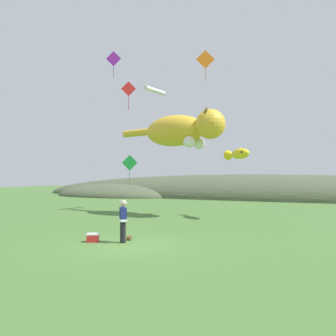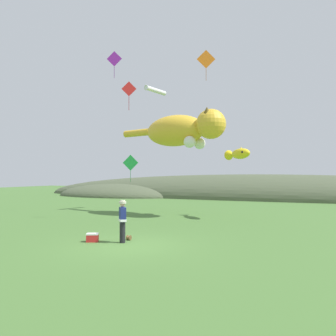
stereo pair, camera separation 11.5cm
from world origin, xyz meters
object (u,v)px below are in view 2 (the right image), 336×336
object	(u,v)px
kite_giant_cat	(182,130)
kite_diamond_red	(129,89)
kite_diamond_green	(130,163)
festival_attendant	(123,220)
picnic_cooler	(92,238)
kite_spool	(129,238)
kite_diamond_orange	(206,59)
kite_diamond_violet	(114,59)
kite_tube_streamer	(155,90)
kite_fish_windsock	(238,154)

from	to	relation	value
kite_giant_cat	kite_diamond_red	xyz separation A→B (m)	(-2.34, -3.49, 2.33)
kite_diamond_green	kite_giant_cat	bearing A→B (deg)	-14.94
festival_attendant	picnic_cooler	size ratio (longest dim) A/B	3.04
kite_spool	kite_diamond_orange	bearing A→B (deg)	88.39
kite_diamond_orange	kite_spool	bearing A→B (deg)	-91.61
kite_diamond_red	picnic_cooler	bearing A→B (deg)	-72.36
kite_diamond_violet	kite_diamond_green	bearing A→B (deg)	78.25
picnic_cooler	kite_diamond_green	xyz separation A→B (m)	(-4.76, 11.47, 3.65)
festival_attendant	kite_diamond_orange	distance (m)	15.37
festival_attendant	kite_spool	xyz separation A→B (m)	(-0.02, 0.57, -0.84)
kite_giant_cat	kite_diamond_orange	world-z (taller)	kite_diamond_orange
kite_spool	kite_giant_cat	xyz separation A→B (m)	(-1.02, 9.21, 5.92)
kite_giant_cat	kite_tube_streamer	world-z (taller)	kite_tube_streamer
kite_tube_streamer	kite_diamond_green	xyz separation A→B (m)	(-1.76, -0.96, -5.93)
kite_diamond_red	kite_diamond_orange	bearing A→B (deg)	53.64
kite_giant_cat	kite_diamond_green	size ratio (longest dim) A/B	3.95
picnic_cooler	kite_diamond_green	size ratio (longest dim) A/B	0.27
kite_diamond_orange	kite_diamond_green	size ratio (longest dim) A/B	1.04
kite_fish_windsock	kite_diamond_green	bearing A→B (deg)	171.10
festival_attendant	kite_diamond_violet	distance (m)	15.59
kite_spool	kite_diamond_orange	size ratio (longest dim) A/B	0.10
kite_diamond_orange	kite_diamond_violet	xyz separation A→B (m)	(-6.69, -1.99, 0.32)
kite_giant_cat	kite_diamond_red	distance (m)	4.80
kite_fish_windsock	kite_tube_streamer	world-z (taller)	kite_tube_streamer
kite_spool	kite_tube_streamer	world-z (taller)	kite_tube_streamer
kite_spool	kite_diamond_red	size ratio (longest dim) A/B	0.12
kite_diamond_orange	kite_diamond_red	distance (m)	6.88
kite_giant_cat	kite_fish_windsock	bearing A→B (deg)	-1.05
picnic_cooler	kite_diamond_red	size ratio (longest dim) A/B	0.31
kite_fish_windsock	kite_diamond_orange	xyz separation A→B (m)	(-2.65, 1.55, 7.17)
kite_diamond_green	kite_diamond_violet	world-z (taller)	kite_diamond_violet
kite_tube_streamer	kite_giant_cat	bearing A→B (deg)	-35.40
kite_spool	picnic_cooler	xyz separation A→B (m)	(-1.24, -0.92, 0.07)
festival_attendant	kite_diamond_red	size ratio (longest dim) A/B	0.95
picnic_cooler	kite_fish_windsock	world-z (taller)	kite_fish_windsock
kite_diamond_green	kite_diamond_orange	bearing A→B (deg)	1.34
kite_tube_streamer	kite_diamond_orange	xyz separation A→B (m)	(4.55, -0.82, 1.64)
kite_diamond_orange	festival_attendant	bearing A→B (deg)	-91.40
kite_spool	picnic_cooler	size ratio (longest dim) A/B	0.38
kite_diamond_red	kite_diamond_violet	size ratio (longest dim) A/B	0.90
picnic_cooler	kite_giant_cat	size ratio (longest dim) A/B	0.07
kite_spool	kite_tube_streamer	distance (m)	15.61
kite_giant_cat	kite_diamond_green	distance (m)	5.61
kite_diamond_green	kite_diamond_violet	bearing A→B (deg)	-101.75
kite_diamond_red	kite_giant_cat	bearing A→B (deg)	56.18
kite_diamond_green	kite_spool	bearing A→B (deg)	-60.35
festival_attendant	kite_tube_streamer	distance (m)	15.55
picnic_cooler	kite_tube_streamer	size ratio (longest dim) A/B	0.24
kite_giant_cat	kite_tube_streamer	size ratio (longest dim) A/B	3.55
kite_tube_streamer	kite_diamond_violet	distance (m)	4.04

